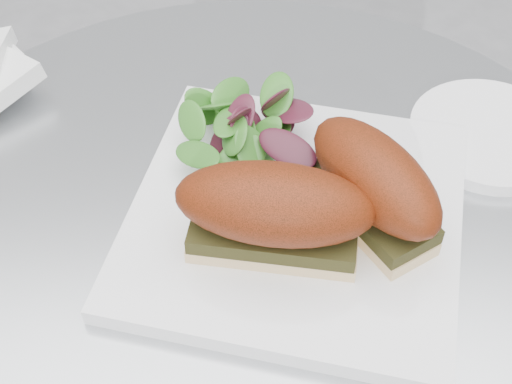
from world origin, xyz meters
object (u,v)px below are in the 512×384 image
plate (296,215)px  sandwich_right (374,184)px  sandwich_left (274,211)px  saucer (489,134)px

plate → sandwich_right: (0.06, -0.01, 0.05)m
plate → sandwich_left: 0.07m
sandwich_right → saucer: bearing=99.4°
sandwich_right → saucer: (0.13, 0.12, -0.05)m
sandwich_right → saucer: sandwich_right is taller
saucer → plate: bearing=-150.4°
plate → sandwich_left: (-0.02, -0.04, 0.05)m
sandwich_right → plate: bearing=-132.0°
sandwich_left → saucer: 0.26m
plate → saucer: 0.21m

